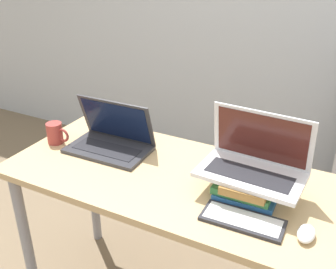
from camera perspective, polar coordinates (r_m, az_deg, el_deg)
desk at (r=1.67m, az=0.05°, el=-8.71°), size 1.36×0.63×0.78m
laptop_left at (r=1.80m, az=-8.27°, el=-0.75°), size 0.37×0.23×0.23m
book_stack at (r=1.51m, az=11.64°, el=-7.12°), size 0.23×0.26×0.09m
laptop_on_books at (r=1.47m, az=12.38°, el=-3.93°), size 0.39×0.24×0.23m
wireless_keyboard at (r=1.39m, az=10.76°, el=-12.11°), size 0.28×0.13×0.01m
mouse at (r=1.37m, az=19.42°, el=-13.41°), size 0.06×0.10×0.03m
mug at (r=1.91m, az=-16.01°, el=0.17°), size 0.12×0.07×0.10m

